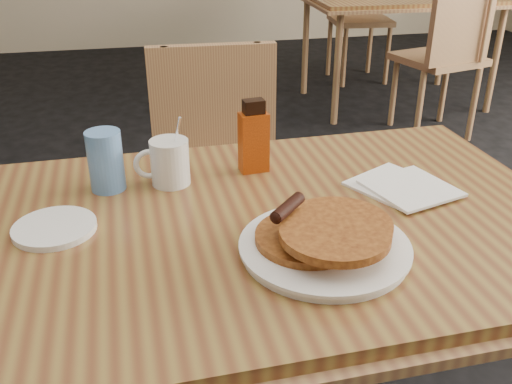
# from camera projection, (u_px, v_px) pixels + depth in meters

# --- Properties ---
(main_table) EXTENTS (1.21, 0.84, 0.75)m
(main_table) POSITION_uv_depth(u_px,v_px,m) (276.00, 235.00, 1.12)
(main_table) COLOR olive
(main_table) RESTS_ON floor
(neighbor_table) EXTENTS (1.33, 0.92, 0.75)m
(neighbor_table) POSITION_uv_depth(u_px,v_px,m) (402.00, 0.00, 3.83)
(neighbor_table) COLOR olive
(neighbor_table) RESTS_ON floor
(chair_main_far) EXTENTS (0.42, 0.42, 0.90)m
(chair_main_far) POSITION_uv_depth(u_px,v_px,m) (219.00, 164.00, 1.84)
(chair_main_far) COLOR tan
(chair_main_far) RESTS_ON floor
(chair_neighbor_far) EXTENTS (0.49, 0.49, 0.98)m
(chair_neighbor_far) POSITION_uv_depth(u_px,v_px,m) (357.00, 3.00, 4.51)
(chair_neighbor_far) COLOR tan
(chair_neighbor_far) RESTS_ON floor
(chair_neighbor_near) EXTENTS (0.53, 0.53, 0.96)m
(chair_neighbor_near) POSITION_uv_depth(u_px,v_px,m) (449.00, 44.00, 3.26)
(chair_neighbor_near) COLOR tan
(chair_neighbor_near) RESTS_ON floor
(pancake_plate) EXTENTS (0.30, 0.30, 0.09)m
(pancake_plate) POSITION_uv_depth(u_px,v_px,m) (325.00, 240.00, 0.98)
(pancake_plate) COLOR white
(pancake_plate) RESTS_ON main_table
(coffee_mug) EXTENTS (0.12, 0.08, 0.15)m
(coffee_mug) POSITION_uv_depth(u_px,v_px,m) (169.00, 161.00, 1.21)
(coffee_mug) COLOR white
(coffee_mug) RESTS_ON main_table
(syrup_bottle) EXTENTS (0.07, 0.05, 0.17)m
(syrup_bottle) POSITION_uv_depth(u_px,v_px,m) (254.00, 139.00, 1.26)
(syrup_bottle) COLOR maroon
(syrup_bottle) RESTS_ON main_table
(napkin_stack) EXTENTS (0.23, 0.24, 0.01)m
(napkin_stack) POSITION_uv_depth(u_px,v_px,m) (403.00, 187.00, 1.20)
(napkin_stack) COLOR white
(napkin_stack) RESTS_ON main_table
(blue_tumbler) EXTENTS (0.09, 0.09, 0.13)m
(blue_tumbler) POSITION_uv_depth(u_px,v_px,m) (106.00, 161.00, 1.18)
(blue_tumbler) COLOR #5E94DD
(blue_tumbler) RESTS_ON main_table
(side_saucer) EXTENTS (0.19, 0.19, 0.01)m
(side_saucer) POSITION_uv_depth(u_px,v_px,m) (55.00, 228.00, 1.05)
(side_saucer) COLOR white
(side_saucer) RESTS_ON main_table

